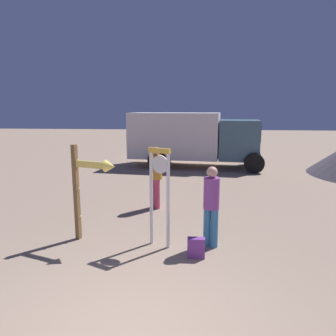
{
  "coord_description": "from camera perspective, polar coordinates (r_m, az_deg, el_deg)",
  "views": [
    {
      "loc": [
        0.84,
        -3.36,
        2.86
      ],
      "look_at": [
        0.04,
        5.39,
        1.2
      ],
      "focal_mm": 33.85,
      "sensor_mm": 36.0,
      "label": 1
    }
  ],
  "objects": [
    {
      "name": "person_near_clock",
      "position": [
        6.61,
        7.8,
        -6.18
      ],
      "size": [
        0.33,
        0.33,
        1.7
      ],
      "color": "teal",
      "rests_on": "ground_plane"
    },
    {
      "name": "arrow_sign",
      "position": [
        6.87,
        -13.94,
        -2.12
      ],
      "size": [
        1.06,
        0.51,
        2.11
      ],
      "color": "brown",
      "rests_on": "ground_plane"
    },
    {
      "name": "standing_clock",
      "position": [
        6.5,
        -1.51,
        -3.42
      ],
      "size": [
        0.48,
        0.28,
        2.08
      ],
      "color": "silver",
      "rests_on": "ground_plane"
    },
    {
      "name": "backpack",
      "position": [
        6.36,
        5.09,
        -14.13
      ],
      "size": [
        0.34,
        0.19,
        0.4
      ],
      "color": "#713589",
      "rests_on": "ground_plane"
    },
    {
      "name": "person_distant",
      "position": [
        9.09,
        -2.14,
        -1.14
      ],
      "size": [
        0.34,
        0.34,
        1.79
      ],
      "color": "#C43E5E",
      "rests_on": "ground_plane"
    },
    {
      "name": "box_truck_near",
      "position": [
        15.68,
        4.21,
        5.6
      ],
      "size": [
        6.63,
        3.01,
        2.65
      ],
      "color": "silver",
      "rests_on": "ground_plane"
    }
  ]
}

